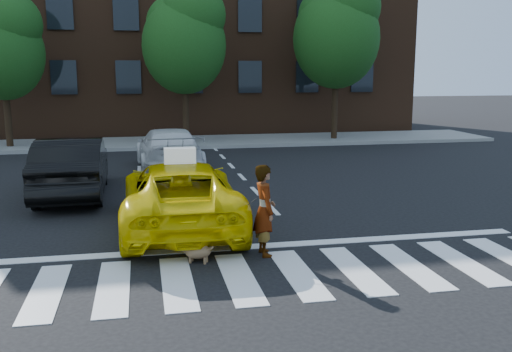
# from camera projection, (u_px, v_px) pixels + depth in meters

# --- Properties ---
(ground) EXTENTS (120.00, 120.00, 0.00)m
(ground) POSITION_uv_depth(u_px,v_px,m) (239.00, 278.00, 9.31)
(ground) COLOR black
(ground) RESTS_ON ground
(crosswalk) EXTENTS (13.00, 2.40, 0.01)m
(crosswalk) POSITION_uv_depth(u_px,v_px,m) (239.00, 278.00, 9.31)
(crosswalk) COLOR silver
(crosswalk) RESTS_ON ground
(stop_line) EXTENTS (12.00, 0.30, 0.01)m
(stop_line) POSITION_uv_depth(u_px,v_px,m) (225.00, 248.00, 10.86)
(stop_line) COLOR silver
(stop_line) RESTS_ON ground
(sidewalk_far) EXTENTS (30.00, 4.00, 0.15)m
(sidewalk_far) POSITION_uv_depth(u_px,v_px,m) (175.00, 142.00, 26.16)
(sidewalk_far) COLOR slate
(sidewalk_far) RESTS_ON ground
(building) EXTENTS (26.00, 10.00, 12.00)m
(building) POSITION_uv_depth(u_px,v_px,m) (164.00, 22.00, 32.30)
(building) COLOR #492B1A
(building) RESTS_ON ground
(tree_left) EXTENTS (3.39, 3.38, 6.50)m
(tree_left) POSITION_uv_depth(u_px,v_px,m) (3.00, 43.00, 23.52)
(tree_left) COLOR black
(tree_left) RESTS_ON ground
(tree_mid) EXTENTS (3.69, 3.69, 7.10)m
(tree_mid) POSITION_uv_depth(u_px,v_px,m) (185.00, 35.00, 24.91)
(tree_mid) COLOR black
(tree_mid) RESTS_ON ground
(tree_right) EXTENTS (4.00, 4.00, 7.70)m
(tree_right) POSITION_uv_depth(u_px,v_px,m) (337.00, 28.00, 26.19)
(tree_right) COLOR black
(tree_right) RESTS_ON ground
(taxi) EXTENTS (2.47, 5.22, 1.44)m
(taxi) POSITION_uv_depth(u_px,v_px,m) (180.00, 195.00, 12.20)
(taxi) COLOR #DEC304
(taxi) RESTS_ON ground
(black_sedan) EXTENTS (1.77, 4.85, 1.59)m
(black_sedan) POSITION_uv_depth(u_px,v_px,m) (72.00, 167.00, 15.26)
(black_sedan) COLOR black
(black_sedan) RESTS_ON ground
(white_suv) EXTENTS (2.23, 5.05, 1.44)m
(white_suv) POSITION_uv_depth(u_px,v_px,m) (169.00, 149.00, 19.16)
(white_suv) COLOR silver
(white_suv) RESTS_ON ground
(woman) EXTENTS (0.44, 0.64, 1.68)m
(woman) POSITION_uv_depth(u_px,v_px,m) (264.00, 210.00, 10.35)
(woman) COLOR #999999
(woman) RESTS_ON ground
(dog) EXTENTS (0.61, 0.41, 0.36)m
(dog) POSITION_uv_depth(u_px,v_px,m) (196.00, 251.00, 10.04)
(dog) COLOR olive
(dog) RESTS_ON ground
(taxi_sign) EXTENTS (0.65, 0.29, 0.32)m
(taxi_sign) POSITION_uv_depth(u_px,v_px,m) (180.00, 155.00, 11.85)
(taxi_sign) COLOR white
(taxi_sign) RESTS_ON taxi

